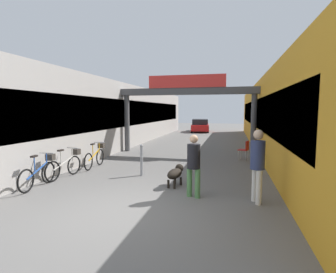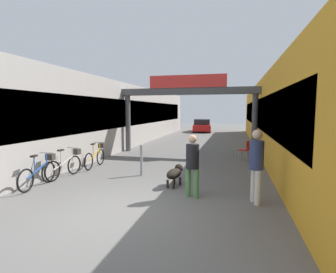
% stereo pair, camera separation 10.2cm
% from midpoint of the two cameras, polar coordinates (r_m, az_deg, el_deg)
% --- Properties ---
extents(ground_plane, '(80.00, 80.00, 0.00)m').
position_cam_midpoint_polar(ground_plane, '(6.20, -9.76, -15.88)').
color(ground_plane, '#605E5B').
extents(storefront_left, '(3.00, 26.00, 3.80)m').
position_cam_midpoint_polar(storefront_left, '(17.89, -10.93, 4.49)').
color(storefront_left, '#9E9993').
rests_on(storefront_left, ground_plane).
extents(storefront_right, '(3.00, 26.00, 3.80)m').
position_cam_midpoint_polar(storefront_right, '(16.52, 23.32, 4.02)').
color(storefront_right, gold).
rests_on(storefront_right, ground_plane).
extents(arcade_sign_gateway, '(7.40, 0.47, 4.05)m').
position_cam_midpoint_polar(arcade_sign_gateway, '(13.73, 3.90, 8.23)').
color(arcade_sign_gateway, '#4C4C4F').
rests_on(arcade_sign_gateway, ground_plane).
extents(pedestrian_with_dog, '(0.44, 0.44, 1.65)m').
position_cam_midpoint_polar(pedestrian_with_dog, '(6.84, 5.17, -5.52)').
color(pedestrian_with_dog, '#4C7F47').
rests_on(pedestrian_with_dog, ground_plane).
extents(pedestrian_companion, '(0.43, 0.43, 1.81)m').
position_cam_midpoint_polar(pedestrian_companion, '(6.73, 18.49, -5.08)').
color(pedestrian_companion, silver).
rests_on(pedestrian_companion, ground_plane).
extents(dog_on_leash, '(0.49, 0.88, 0.62)m').
position_cam_midpoint_polar(dog_on_leash, '(7.93, 1.31, -7.97)').
color(dog_on_leash, black).
rests_on(dog_on_leash, ground_plane).
extents(bicycle_blue_nearest, '(0.46, 1.69, 0.98)m').
position_cam_midpoint_polar(bicycle_blue_nearest, '(8.76, -26.39, -6.96)').
color(bicycle_blue_nearest, black).
rests_on(bicycle_blue_nearest, ground_plane).
extents(bicycle_silver_second, '(0.46, 1.69, 0.98)m').
position_cam_midpoint_polar(bicycle_silver_second, '(9.60, -21.59, -5.68)').
color(bicycle_silver_second, black).
rests_on(bicycle_silver_second, ground_plane).
extents(bicycle_orange_third, '(0.46, 1.69, 0.98)m').
position_cam_midpoint_polar(bicycle_orange_third, '(10.90, -15.73, -4.16)').
color(bicycle_orange_third, black).
rests_on(bicycle_orange_third, ground_plane).
extents(bollard_post_metal, '(0.10, 0.10, 1.10)m').
position_cam_midpoint_polar(bollard_post_metal, '(9.17, -6.09, -5.07)').
color(bollard_post_metal, gray).
rests_on(bollard_post_metal, ground_plane).
extents(cafe_chair_red_nearer, '(0.52, 0.52, 0.89)m').
position_cam_midpoint_polar(cafe_chair_red_nearer, '(12.36, 16.18, -2.52)').
color(cafe_chair_red_nearer, gray).
rests_on(cafe_chair_red_nearer, ground_plane).
extents(parked_car_red, '(2.15, 4.16, 1.33)m').
position_cam_midpoint_polar(parked_car_red, '(27.69, 6.90, 2.37)').
color(parked_car_red, red).
rests_on(parked_car_red, ground_plane).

